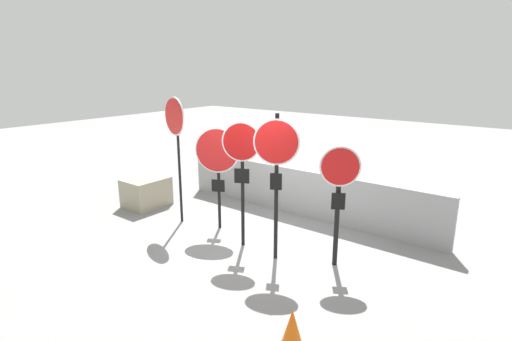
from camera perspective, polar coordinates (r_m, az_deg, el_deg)
name	(u,v)px	position (r m, az deg, el deg)	size (l,w,h in m)	color
ground_plane	(248,243)	(7.89, -1.14, -10.32)	(40.00, 40.00, 0.00)	gray
fence_back	(301,193)	(9.18, 6.40, -3.16)	(6.50, 0.12, 1.08)	gray
stop_sign_0	(175,127)	(8.50, -11.45, 6.11)	(0.78, 0.23, 2.73)	black
stop_sign_1	(217,157)	(8.11, -5.53, 1.92)	(0.84, 0.44, 2.16)	black
stop_sign_2	(242,157)	(7.22, -2.05, 1.94)	(0.66, 0.35, 2.39)	black
stop_sign_3	(276,158)	(6.67, 2.92, 1.81)	(0.71, 0.38, 2.59)	black
stop_sign_4	(339,186)	(6.67, 11.77, -2.15)	(0.58, 0.37, 2.10)	black
traffic_cone_0	(292,330)	(5.16, 5.18, -21.77)	(0.36, 0.36, 0.55)	black
storage_crate	(146,192)	(10.14, -15.39, -2.99)	(0.81, 1.00, 0.70)	#9E937A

